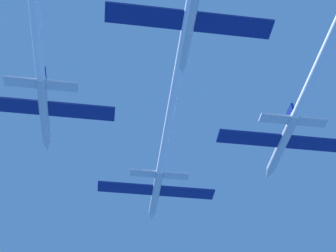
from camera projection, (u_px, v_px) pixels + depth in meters
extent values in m
cylinder|color=silver|center=(156.00, 192.00, 80.44)|extent=(1.34, 12.20, 1.34)
cone|color=silver|center=(152.00, 216.00, 85.81)|extent=(1.32, 2.68, 1.32)
ellipsoid|color=black|center=(154.00, 199.00, 82.77)|extent=(0.94, 2.44, 0.67)
cube|color=navy|center=(125.00, 188.00, 79.51)|extent=(9.27, 2.68, 0.29)
cube|color=navy|center=(187.00, 193.00, 80.48)|extent=(9.27, 2.68, 0.29)
cube|color=navy|center=(159.00, 167.00, 78.04)|extent=(0.35, 2.20, 1.95)
cube|color=silver|center=(143.00, 173.00, 76.49)|extent=(4.17, 1.61, 0.29)
cube|color=silver|center=(176.00, 176.00, 76.99)|extent=(4.17, 1.61, 0.29)
cylinder|color=white|center=(173.00, 98.00, 64.22)|extent=(1.21, 32.73, 1.21)
cylinder|color=silver|center=(44.00, 111.00, 65.96)|extent=(1.34, 12.20, 1.34)
cone|color=silver|center=(47.00, 145.00, 71.33)|extent=(1.32, 2.68, 1.32)
ellipsoid|color=black|center=(46.00, 121.00, 68.29)|extent=(0.94, 2.44, 0.67)
cube|color=navy|center=(5.00, 105.00, 65.03)|extent=(9.27, 2.68, 0.29)
cube|color=navy|center=(82.00, 111.00, 66.00)|extent=(9.27, 2.68, 0.29)
cube|color=navy|center=(44.00, 77.00, 63.56)|extent=(0.35, 2.20, 1.95)
cube|color=silver|center=(20.00, 82.00, 62.01)|extent=(4.17, 1.61, 0.29)
cube|color=silver|center=(62.00, 86.00, 62.51)|extent=(4.17, 1.61, 0.29)
cylinder|color=silver|center=(282.00, 144.00, 69.97)|extent=(1.34, 12.20, 1.34)
cone|color=silver|center=(268.00, 174.00, 75.34)|extent=(1.32, 2.68, 1.32)
ellipsoid|color=black|center=(276.00, 152.00, 72.30)|extent=(0.94, 2.44, 0.67)
cube|color=navy|center=(249.00, 138.00, 69.05)|extent=(9.27, 2.68, 0.29)
cube|color=navy|center=(318.00, 144.00, 70.01)|extent=(9.27, 2.68, 0.29)
cube|color=navy|center=(291.00, 113.00, 67.58)|extent=(0.35, 2.20, 1.95)
cube|color=silver|center=(274.00, 119.00, 66.02)|extent=(4.17, 1.61, 0.29)
cube|color=silver|center=(312.00, 122.00, 66.52)|extent=(4.17, 1.61, 0.29)
cylinder|color=silver|center=(189.00, 25.00, 55.62)|extent=(1.34, 12.20, 1.34)
cone|color=silver|center=(180.00, 73.00, 60.99)|extent=(1.32, 2.68, 1.32)
ellipsoid|color=black|center=(185.00, 41.00, 57.95)|extent=(0.94, 2.44, 0.67)
cube|color=navy|center=(145.00, 16.00, 54.69)|extent=(9.27, 2.68, 0.29)
cube|color=navy|center=(234.00, 26.00, 55.66)|extent=(9.27, 2.68, 0.29)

